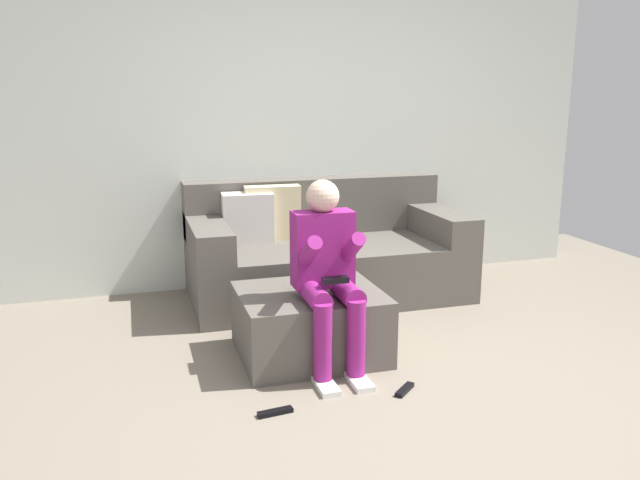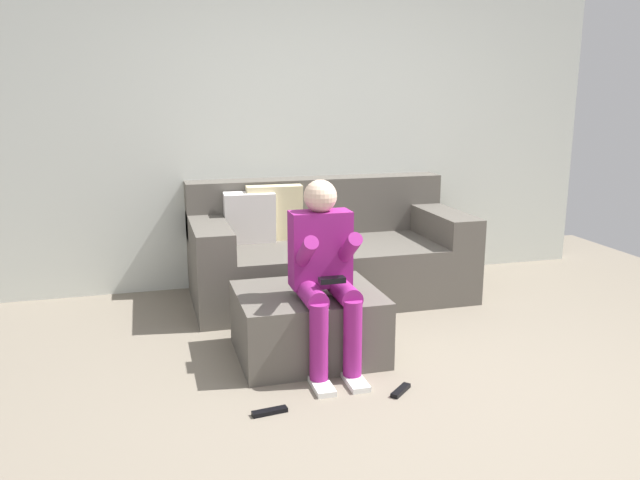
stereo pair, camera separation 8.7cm
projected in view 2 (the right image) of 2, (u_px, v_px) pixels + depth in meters
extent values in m
plane|color=slate|center=(427.00, 409.00, 3.16)|extent=(6.40, 6.40, 0.00)
cube|color=silver|center=(306.00, 117.00, 5.11)|extent=(4.92, 0.10, 2.66)
cube|color=#59544C|center=(329.00, 270.00, 4.86)|extent=(2.05, 1.00, 0.42)
cube|color=#59544C|center=(316.00, 205.00, 5.11)|extent=(2.05, 0.24, 0.44)
cube|color=#59544C|center=(209.00, 236.00, 4.55)|extent=(0.26, 1.00, 0.21)
cube|color=#59544C|center=(439.00, 223.00, 5.02)|extent=(0.26, 1.00, 0.21)
cube|color=white|center=(250.00, 218.00, 4.78)|extent=(0.38, 0.18, 0.38)
cube|color=beige|center=(274.00, 213.00, 4.85)|extent=(0.42, 0.13, 0.42)
cube|color=#59544C|center=(308.00, 323.00, 3.78)|extent=(0.82, 0.69, 0.39)
cube|color=#8C1E72|center=(320.00, 249.00, 3.60)|extent=(0.34, 0.16, 0.43)
sphere|color=beige|center=(320.00, 196.00, 3.53)|extent=(0.19, 0.19, 0.19)
cylinder|color=#8C1E72|center=(311.00, 295.00, 3.48)|extent=(0.12, 0.31, 0.12)
cylinder|color=#8C1E72|center=(319.00, 342.00, 3.38)|extent=(0.10, 0.10, 0.42)
cube|color=white|center=(322.00, 386.00, 3.38)|extent=(0.10, 0.22, 0.03)
cylinder|color=#8C1E72|center=(305.00, 255.00, 3.45)|extent=(0.08, 0.34, 0.27)
cylinder|color=#8C1E72|center=(344.00, 292.00, 3.53)|extent=(0.12, 0.31, 0.12)
cylinder|color=#8C1E72|center=(353.00, 338.00, 3.43)|extent=(0.10, 0.10, 0.42)
cube|color=white|center=(356.00, 382.00, 3.42)|extent=(0.10, 0.22, 0.03)
cylinder|color=#8C1E72|center=(347.00, 251.00, 3.52)|extent=(0.08, 0.33, 0.26)
cube|color=black|center=(332.00, 280.00, 3.41)|extent=(0.14, 0.06, 0.03)
cube|color=black|center=(401.00, 390.00, 3.34)|extent=(0.15, 0.14, 0.02)
cube|color=black|center=(270.00, 412.00, 3.12)|extent=(0.18, 0.06, 0.02)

